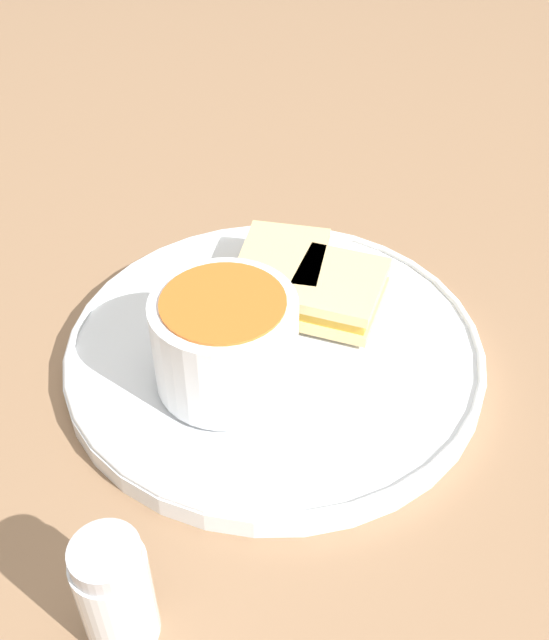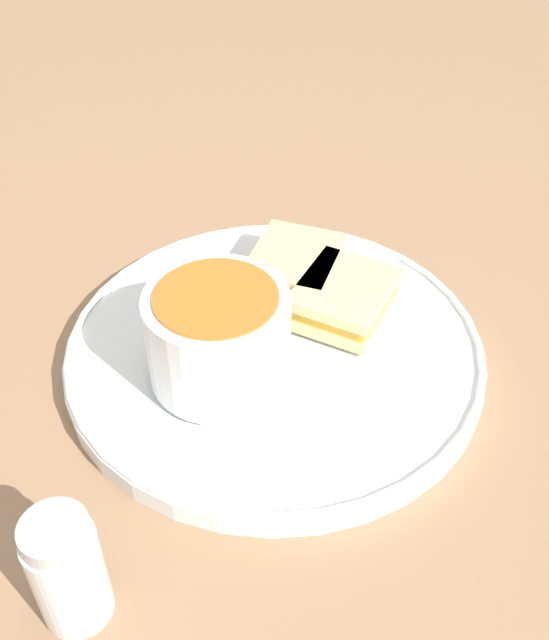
# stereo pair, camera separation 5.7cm
# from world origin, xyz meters

# --- Properties ---
(ground_plane) EXTENTS (2.40, 2.40, 0.00)m
(ground_plane) POSITION_xyz_m (0.00, 0.00, 0.00)
(ground_plane) COLOR #8E6B4C
(plate) EXTENTS (0.33, 0.33, 0.02)m
(plate) POSITION_xyz_m (0.00, 0.00, 0.01)
(plate) COLOR white
(plate) RESTS_ON ground_plane
(soup_bowl) EXTENTS (0.10, 0.10, 0.07)m
(soup_bowl) POSITION_xyz_m (-0.02, -0.05, 0.06)
(soup_bowl) COLOR white
(soup_bowl) RESTS_ON plate
(spoon) EXTENTS (0.07, 0.09, 0.01)m
(spoon) POSITION_xyz_m (-0.06, -0.06, 0.02)
(spoon) COLOR silver
(spoon) RESTS_ON plate
(sandwich_half_near) EXTENTS (0.07, 0.09, 0.03)m
(sandwich_half_near) POSITION_xyz_m (0.04, 0.05, 0.04)
(sandwich_half_near) COLOR #DBBC7F
(sandwich_half_near) RESTS_ON plate
(sandwich_half_far) EXTENTS (0.08, 0.09, 0.03)m
(sandwich_half_far) POSITION_xyz_m (-0.01, 0.08, 0.04)
(sandwich_half_far) COLOR #DBBC7F
(sandwich_half_far) RESTS_ON plate
(salt_shaker) EXTENTS (0.04, 0.04, 0.08)m
(salt_shaker) POSITION_xyz_m (-0.02, -0.24, 0.04)
(salt_shaker) COLOR silver
(salt_shaker) RESTS_ON ground_plane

